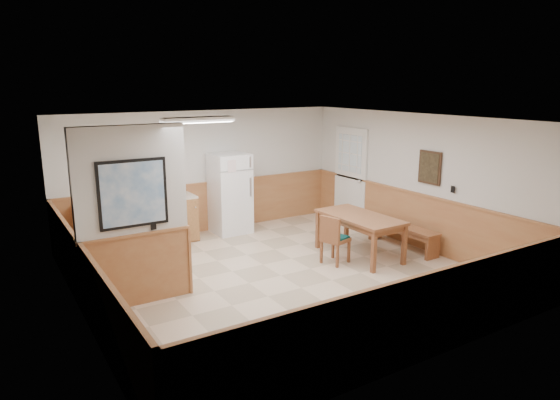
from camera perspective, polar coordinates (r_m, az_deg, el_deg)
ground at (r=8.14m, az=0.10°, el=-8.63°), size 6.00×6.00×0.00m
ceiling at (r=7.58m, az=0.11°, el=9.20°), size 6.00×6.00×0.02m
back_wall at (r=10.38m, az=-8.66°, el=3.19°), size 6.00×0.02×2.50m
right_wall at (r=9.65m, az=15.43°, el=2.11°), size 0.02×6.00×2.50m
left_wall at (r=6.74m, az=-22.17°, el=-3.11°), size 0.02×6.00×2.50m
wainscot_back at (r=10.52m, az=-8.48°, el=-0.85°), size 6.00×0.04×1.00m
wainscot_right at (r=9.81m, az=15.08°, el=-2.21°), size 0.04×6.00×1.00m
wainscot_left at (r=6.98m, az=-21.47°, el=-9.02°), size 0.04×6.00×1.00m
partition_wall at (r=7.07m, az=-16.46°, el=-2.07°), size 1.50×0.20×2.50m
kitchen_counter at (r=9.86m, az=-14.24°, el=-2.31°), size 2.20×0.61×1.00m
exterior_door at (r=11.02m, az=8.03°, el=2.74°), size 0.07×1.02×2.15m
kitchen_window at (r=9.70m, az=-20.16°, el=3.62°), size 0.80×0.04×1.00m
wall_painting at (r=9.38m, az=16.73°, el=3.57°), size 0.04×0.50×0.60m
fluorescent_fixture at (r=8.37m, az=-9.39°, el=9.04°), size 1.20×0.30×0.09m
refrigerator at (r=10.30m, az=-5.74°, el=0.76°), size 0.73×0.72×1.65m
dining_table at (r=8.95m, az=9.08°, el=-2.36°), size 0.84×1.64×0.75m
dining_bench at (r=9.61m, az=13.84°, el=-3.42°), size 0.37×1.54×0.45m
dining_chair at (r=8.53m, az=6.04°, el=-4.15°), size 0.63×0.50×0.85m
fire_extinguisher at (r=9.93m, az=-11.12°, el=1.74°), size 0.14×0.14×0.45m
soap_bottle at (r=9.45m, az=-20.72°, el=0.10°), size 0.10×0.10×0.25m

